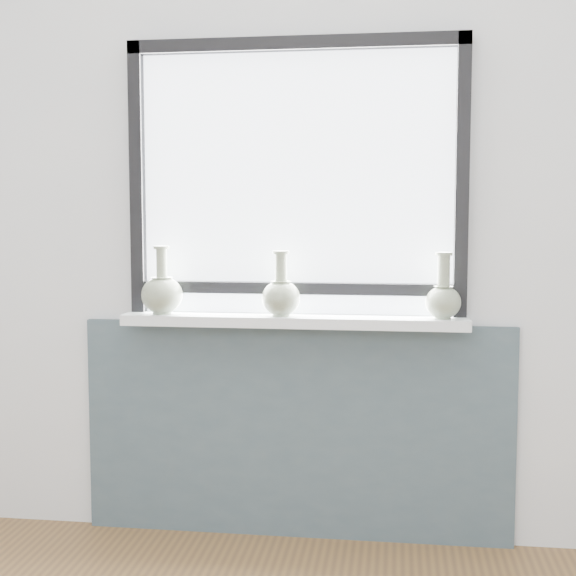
# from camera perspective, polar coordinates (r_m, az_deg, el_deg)

# --- Properties ---
(back_wall) EXTENTS (3.60, 0.02, 2.60)m
(back_wall) POSITION_cam_1_polar(r_m,az_deg,el_deg) (3.14, 0.65, 5.54)
(back_wall) COLOR silver
(back_wall) RESTS_ON ground
(apron_panel) EXTENTS (1.70, 0.03, 0.86)m
(apron_panel) POSITION_cam_1_polar(r_m,az_deg,el_deg) (3.22, 0.56, -10.12)
(apron_panel) COLOR #42535C
(apron_panel) RESTS_ON ground
(windowsill) EXTENTS (1.32, 0.18, 0.04)m
(windowsill) POSITION_cam_1_polar(r_m,az_deg,el_deg) (3.06, 0.41, -2.33)
(windowsill) COLOR white
(windowsill) RESTS_ON apron_panel
(window) EXTENTS (1.30, 0.06, 1.05)m
(window) POSITION_cam_1_polar(r_m,az_deg,el_deg) (3.10, 0.57, 8.15)
(window) COLOR black
(window) RESTS_ON windowsill
(vase_a) EXTENTS (0.16, 0.16, 0.26)m
(vase_a) POSITION_cam_1_polar(r_m,az_deg,el_deg) (3.14, -8.95, -0.31)
(vase_a) COLOR #929F83
(vase_a) RESTS_ON windowsill
(vase_b) EXTENTS (0.15, 0.15, 0.25)m
(vase_b) POSITION_cam_1_polar(r_m,az_deg,el_deg) (3.04, -0.50, -0.50)
(vase_b) COLOR #929F83
(vase_b) RESTS_ON windowsill
(vase_c) EXTENTS (0.13, 0.13, 0.25)m
(vase_c) POSITION_cam_1_polar(r_m,az_deg,el_deg) (3.01, 10.98, -0.69)
(vase_c) COLOR #929F83
(vase_c) RESTS_ON windowsill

